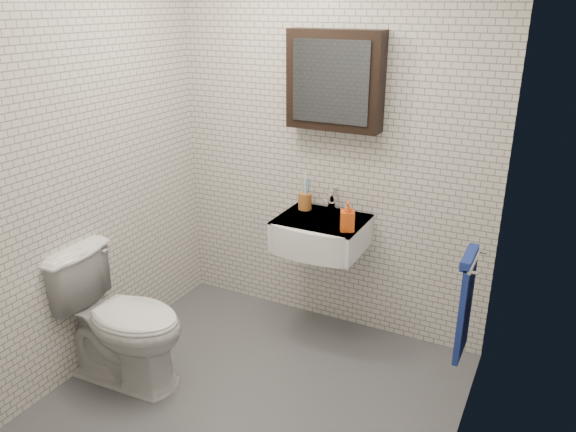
# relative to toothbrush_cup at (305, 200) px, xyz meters

# --- Properties ---
(ground) EXTENTS (2.20, 2.00, 0.01)m
(ground) POSITION_rel_toothbrush_cup_xyz_m (0.12, -0.89, -0.91)
(ground) COLOR #53555B
(ground) RESTS_ON ground
(room_shell) EXTENTS (2.22, 2.02, 2.51)m
(room_shell) POSITION_rel_toothbrush_cup_xyz_m (0.12, -0.89, 0.55)
(room_shell) COLOR silver
(room_shell) RESTS_ON ground
(washbasin) EXTENTS (0.55, 0.50, 0.20)m
(washbasin) POSITION_rel_toothbrush_cup_xyz_m (0.17, -0.15, -0.16)
(washbasin) COLOR white
(washbasin) RESTS_ON room_shell
(faucet) EXTENTS (0.06, 0.20, 0.15)m
(faucet) POSITION_rel_toothbrush_cup_xyz_m (0.17, 0.04, 0.01)
(faucet) COLOR silver
(faucet) RESTS_ON washbasin
(mirror_cabinet) EXTENTS (0.60, 0.15, 0.60)m
(mirror_cabinet) POSITION_rel_toothbrush_cup_xyz_m (0.17, 0.04, 0.79)
(mirror_cabinet) COLOR black
(mirror_cabinet) RESTS_ON room_shell
(towel_rail) EXTENTS (0.09, 0.30, 0.58)m
(towel_rail) POSITION_rel_toothbrush_cup_xyz_m (1.17, -0.54, -0.19)
(towel_rail) COLOR silver
(towel_rail) RESTS_ON room_shell
(toothbrush_cup) EXTENTS (0.12, 0.12, 0.25)m
(toothbrush_cup) POSITION_rel_toothbrush_cup_xyz_m (0.00, 0.00, 0.00)
(toothbrush_cup) COLOR #A35F28
(toothbrush_cup) RESTS_ON washbasin
(soap_bottle) EXTENTS (0.11, 0.11, 0.19)m
(soap_bottle) POSITION_rel_toothbrush_cup_xyz_m (0.39, -0.22, 0.03)
(soap_bottle) COLOR orange
(soap_bottle) RESTS_ON washbasin
(toilet) EXTENTS (0.83, 0.49, 0.82)m
(toilet) POSITION_rel_toothbrush_cup_xyz_m (-0.68, -1.09, -0.50)
(toilet) COLOR white
(toilet) RESTS_ON ground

